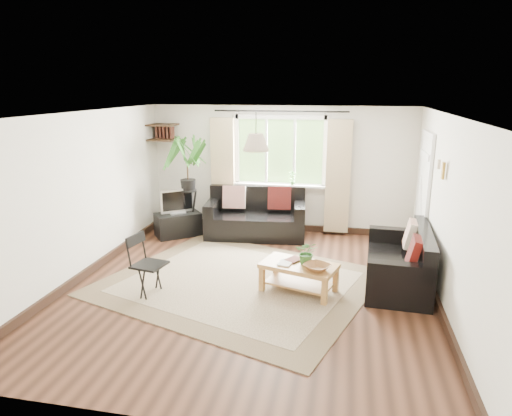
% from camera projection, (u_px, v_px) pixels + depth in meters
% --- Properties ---
extents(floor, '(5.50, 5.50, 0.00)m').
position_uv_depth(floor, '(250.00, 287.00, 6.44)').
color(floor, black).
rests_on(floor, ground).
extents(ceiling, '(5.50, 5.50, 0.00)m').
position_uv_depth(ceiling, '(250.00, 114.00, 5.82)').
color(ceiling, white).
rests_on(ceiling, floor).
extents(wall_back, '(5.00, 0.02, 2.40)m').
position_uv_depth(wall_back, '(280.00, 169.00, 8.73)').
color(wall_back, white).
rests_on(wall_back, floor).
extents(wall_front, '(5.00, 0.02, 2.40)m').
position_uv_depth(wall_front, '(175.00, 292.00, 3.52)').
color(wall_front, white).
rests_on(wall_front, floor).
extents(wall_left, '(0.02, 5.50, 2.40)m').
position_uv_depth(wall_left, '(82.00, 196.00, 6.60)').
color(wall_left, white).
rests_on(wall_left, floor).
extents(wall_right, '(0.02, 5.50, 2.40)m').
position_uv_depth(wall_right, '(447.00, 215.00, 5.65)').
color(wall_right, white).
rests_on(wall_right, floor).
extents(rug, '(4.34, 4.02, 0.02)m').
position_uv_depth(rug, '(238.00, 282.00, 6.57)').
color(rug, '#C3B697').
rests_on(rug, floor).
extents(window, '(2.50, 0.16, 2.16)m').
position_uv_depth(window, '(280.00, 152.00, 8.60)').
color(window, white).
rests_on(window, wall_back).
extents(door, '(0.06, 0.96, 2.06)m').
position_uv_depth(door, '(423.00, 198.00, 7.31)').
color(door, silver).
rests_on(door, wall_right).
extents(corner_shelf, '(0.50, 0.50, 0.34)m').
position_uv_depth(corner_shelf, '(163.00, 132.00, 8.75)').
color(corner_shelf, black).
rests_on(corner_shelf, wall_back).
extents(pendant_lamp, '(0.36, 0.36, 0.54)m').
position_uv_depth(pendant_lamp, '(256.00, 138.00, 6.29)').
color(pendant_lamp, beige).
rests_on(pendant_lamp, ceiling).
extents(wall_sconce, '(0.12, 0.12, 0.28)m').
position_uv_depth(wall_sconce, '(441.00, 167.00, 5.81)').
color(wall_sconce, beige).
rests_on(wall_sconce, wall_right).
extents(sofa_back, '(1.91, 1.09, 0.86)m').
position_uv_depth(sofa_back, '(256.00, 214.00, 8.51)').
color(sofa_back, black).
rests_on(sofa_back, floor).
extents(sofa_right, '(1.71, 0.92, 0.78)m').
position_uv_depth(sofa_right, '(398.00, 259.00, 6.42)').
color(sofa_right, black).
rests_on(sofa_right, floor).
extents(coffee_table, '(1.12, 0.81, 0.41)m').
position_uv_depth(coffee_table, '(299.00, 278.00, 6.23)').
color(coffee_table, '#976231').
rests_on(coffee_table, floor).
extents(table_plant, '(0.30, 0.26, 0.33)m').
position_uv_depth(table_plant, '(307.00, 252.00, 6.14)').
color(table_plant, '#306026').
rests_on(table_plant, coffee_table).
extents(bowl, '(0.46, 0.46, 0.08)m').
position_uv_depth(bowl, '(317.00, 267.00, 5.96)').
color(bowl, brown).
rests_on(bowl, coffee_table).
extents(book_a, '(0.21, 0.26, 0.02)m').
position_uv_depth(book_a, '(279.00, 262.00, 6.22)').
color(book_a, white).
rests_on(book_a, coffee_table).
extents(book_b, '(0.28, 0.30, 0.02)m').
position_uv_depth(book_b, '(289.00, 258.00, 6.36)').
color(book_b, '#542921').
rests_on(book_b, coffee_table).
extents(tv_stand, '(0.92, 0.86, 0.44)m').
position_uv_depth(tv_stand, '(178.00, 224.00, 8.60)').
color(tv_stand, black).
rests_on(tv_stand, floor).
extents(tv, '(0.62, 0.55, 0.48)m').
position_uv_depth(tv, '(177.00, 201.00, 8.48)').
color(tv, '#A5A5AA').
rests_on(tv, tv_stand).
extents(palm_stand, '(0.82, 0.82, 1.87)m').
position_uv_depth(palm_stand, '(188.00, 186.00, 8.54)').
color(palm_stand, black).
rests_on(palm_stand, floor).
extents(folding_chair, '(0.50, 0.50, 0.84)m').
position_uv_depth(folding_chair, '(150.00, 266.00, 6.09)').
color(folding_chair, black).
rests_on(folding_chair, floor).
extents(sill_plant, '(0.14, 0.10, 0.27)m').
position_uv_depth(sill_plant, '(292.00, 178.00, 8.60)').
color(sill_plant, '#2D6023').
rests_on(sill_plant, window).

